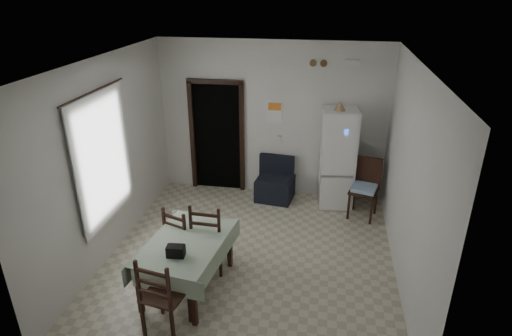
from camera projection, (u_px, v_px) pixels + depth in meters
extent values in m
plane|color=#BDB59B|center=(250.00, 257.00, 6.44)|extent=(4.50, 4.50, 0.00)
cube|color=black|center=(220.00, 134.00, 8.41)|extent=(0.90, 0.45, 2.10)
cube|color=black|center=(193.00, 137.00, 8.26)|extent=(0.08, 0.10, 2.18)
cube|color=black|center=(242.00, 140.00, 8.11)|extent=(0.08, 0.10, 2.18)
cube|color=black|center=(215.00, 81.00, 7.74)|extent=(1.06, 0.10, 0.08)
cube|color=silver|center=(96.00, 158.00, 5.97)|extent=(0.10, 1.20, 1.60)
cube|color=silver|center=(103.00, 158.00, 5.95)|extent=(0.02, 1.45, 1.85)
cylinder|color=black|center=(94.00, 91.00, 5.57)|extent=(0.02, 1.60, 0.02)
cube|color=white|center=(275.00, 112.00, 7.80)|extent=(0.28, 0.02, 0.40)
cube|color=orange|center=(275.00, 107.00, 7.76)|extent=(0.24, 0.01, 0.14)
cube|color=beige|center=(279.00, 139.00, 8.00)|extent=(0.08, 0.02, 0.12)
cylinder|color=brown|center=(313.00, 63.00, 7.33)|extent=(0.12, 0.03, 0.12)
cylinder|color=brown|center=(324.00, 63.00, 7.31)|extent=(0.12, 0.03, 0.12)
cube|color=white|center=(352.00, 63.00, 7.20)|extent=(0.25, 0.07, 0.09)
cone|color=tan|center=(340.00, 106.00, 7.18)|extent=(0.21, 0.21, 0.16)
cube|color=black|center=(176.00, 251.00, 5.20)|extent=(0.23, 0.15, 0.14)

